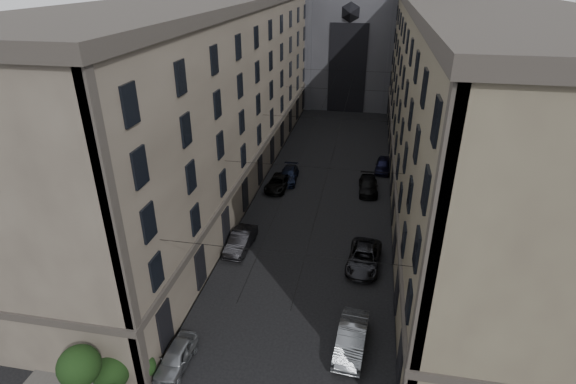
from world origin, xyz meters
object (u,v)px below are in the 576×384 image
Objects in this scene: car_right_midfar at (368,186)px; car_right_far at (383,165)px; car_left_far at (289,175)px; car_right_midnear at (364,258)px; car_left_midfar at (278,183)px; car_right_near at (352,338)px; car_left_midnear at (241,241)px; car_left_near at (176,357)px.

car_right_midfar is 6.14m from car_right_far.
car_left_far is 0.88× the size of car_right_midnear.
car_right_midnear is at bearing -47.65° from car_left_midfar.
car_right_far is (2.00, 28.63, -0.08)m from car_right_near.
car_right_near is (9.88, -9.59, 0.04)m from car_left_midnear.
car_left_near is 27.11m from car_left_far.
car_left_midfar is at bearing -142.74° from car_right_far.
car_right_midfar reaches higher than car_left_far.
car_left_midnear is at bearing -88.36° from car_left_midfar.
car_left_midfar is 0.99× the size of car_right_midfar.
car_left_near is at bearing -157.53° from car_right_near.
car_right_midnear is 19.68m from car_right_far.
car_right_far is at bearing 61.54° from car_left_midnear.
car_right_midfar is at bearing -99.79° from car_right_far.
car_left_far is at bearing 87.55° from car_left_midnear.
car_right_midnear is at bearing 91.73° from car_right_near.
car_left_midfar is 23.49m from car_right_near.
car_right_midfar is (0.42, 22.69, -0.12)m from car_right_near.
car_left_midfar is 1.10× the size of car_right_far.
car_left_midnear is 12.08m from car_left_midfar.
car_right_near reaches higher than car_left_near.
car_left_midnear is 13.77m from car_right_near.
car_left_near is 0.82× the size of car_left_midfar.
car_left_midnear is 14.26m from car_left_far.
car_right_midnear reaches higher than car_left_far.
car_left_near is 28.04m from car_right_midfar.
car_left_midfar is at bearing 89.96° from car_left_midnear.
car_left_midnear is 0.94× the size of car_right_near.
car_right_midfar is (10.57, 25.98, 0.03)m from car_left_near.
car_right_far reaches higher than car_right_midfar.
car_left_far is (0.73, 2.14, 0.03)m from car_left_midfar.
car_left_far is at bearing 114.01° from car_right_near.
car_left_midfar is 13.15m from car_right_far.
car_right_near reaches higher than car_left_midfar.
car_right_far is (11.13, 6.99, 0.07)m from car_left_midfar.
car_right_near is 1.03× the size of car_right_midfar.
car_left_near is at bearing -96.05° from car_left_far.
car_right_midnear is at bearing -89.39° from car_right_far.
car_right_far is (10.40, 4.85, 0.05)m from car_left_far.
car_right_near reaches higher than car_right_midnear.
car_right_near reaches higher than car_left_midnear.
car_left_midfar is 15.85m from car_right_midnear.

